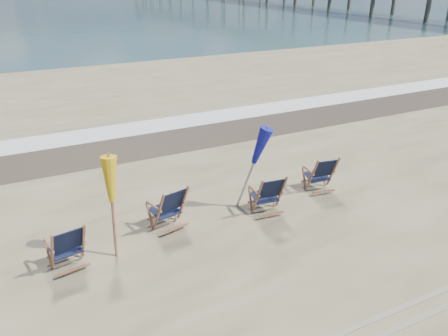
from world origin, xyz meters
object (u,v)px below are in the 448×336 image
object	(u,v)px
beach_chair_3	(333,173)
umbrella_yellow	(110,186)
beach_chair_1	(183,204)
beach_chair_2	(281,193)
beach_chair_0	(84,243)
umbrella_blue	(251,147)

from	to	relation	value
beach_chair_3	umbrella_yellow	xyz separation A→B (m)	(-5.35, -0.26, 0.96)
beach_chair_1	umbrella_yellow	distance (m)	1.83
beach_chair_3	umbrella_yellow	bearing A→B (deg)	11.41
beach_chair_1	beach_chair_2	distance (m)	2.18
beach_chair_0	beach_chair_1	size ratio (longest dim) A/B	0.95
beach_chair_0	beach_chair_1	xyz separation A→B (m)	(2.12, 0.50, 0.03)
beach_chair_2	umbrella_blue	xyz separation A→B (m)	(-0.50, 0.54, 1.00)
beach_chair_0	beach_chair_2	distance (m)	4.24
beach_chair_2	beach_chair_1	bearing A→B (deg)	-6.28
beach_chair_2	umbrella_blue	size ratio (longest dim) A/B	0.50
beach_chair_2	beach_chair_0	bearing A→B (deg)	6.53
beach_chair_1	umbrella_blue	xyz separation A→B (m)	(1.63, 0.07, 0.98)
beach_chair_1	umbrella_blue	bearing A→B (deg)	169.61
beach_chair_0	beach_chair_2	size ratio (longest dim) A/B	0.98
beach_chair_2	umbrella_yellow	size ratio (longest dim) A/B	0.51
beach_chair_3	umbrella_blue	bearing A→B (deg)	3.63
beach_chair_1	beach_chair_3	xyz separation A→B (m)	(3.83, -0.12, -0.02)
beach_chair_2	beach_chair_3	size ratio (longest dim) A/B	1.01
beach_chair_2	beach_chair_3	world-z (taller)	beach_chair_2
beach_chair_1	beach_chair_2	bearing A→B (deg)	154.65
beach_chair_1	beach_chair_3	distance (m)	3.84
beach_chair_0	beach_chair_1	world-z (taller)	beach_chair_1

